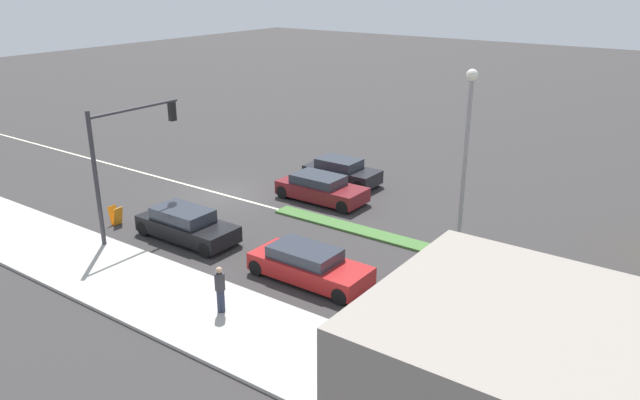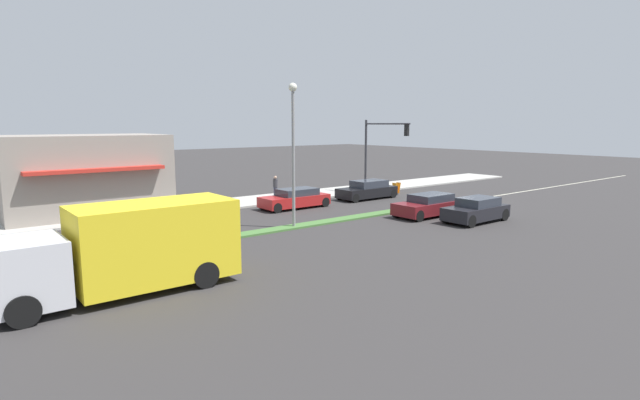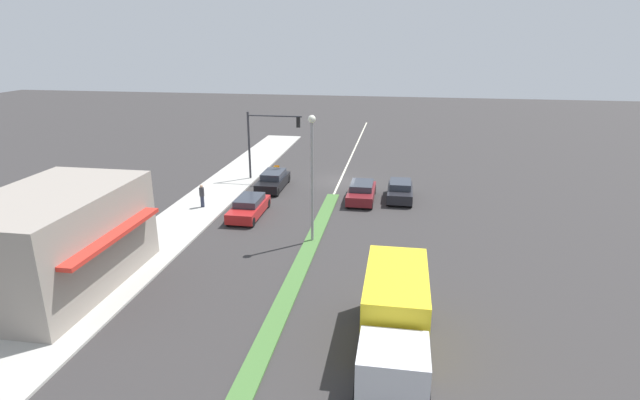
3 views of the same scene
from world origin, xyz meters
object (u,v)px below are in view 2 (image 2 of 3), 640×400
hatchback_red (295,199)px  suv_black (367,190)px  delivery_truck (128,249)px  sedan_dark (476,210)px  traffic_signal_main (379,144)px  street_lamp (293,136)px  warning_aframe_sign (396,188)px  sedan_maroon (429,205)px  pedestrian (275,187)px

hatchback_red → suv_black: bearing=-90.0°
delivery_truck → sedan_dark: delivery_truck is taller
traffic_signal_main → hatchback_red: size_ratio=1.22×
traffic_signal_main → suv_black: size_ratio=1.22×
suv_black → street_lamp: bearing=116.3°
warning_aframe_sign → sedan_dark: size_ratio=0.21×
warning_aframe_sign → sedan_maroon: 9.76m
delivery_truck → sedan_dark: 19.03m
sedan_dark → sedan_maroon: bearing=13.2°
pedestrian → hatchback_red: bearing=166.2°
suv_black → sedan_dark: sedan_dark is taller
traffic_signal_main → sedan_maroon: bearing=153.8°
street_lamp → sedan_dark: 11.02m
warning_aframe_sign → traffic_signal_main: bearing=75.5°
traffic_signal_main → sedan_dark: (-11.12, 3.45, -3.24)m
warning_aframe_sign → street_lamp: bearing=112.2°
street_lamp → suv_black: bearing=-63.7°
traffic_signal_main → warning_aframe_sign: traffic_signal_main is taller
pedestrian → warning_aframe_sign: bearing=-107.5°
hatchback_red → delivery_truck: bearing=126.0°
suv_black → hatchback_red: bearing=90.0°
pedestrian → hatchback_red: size_ratio=0.35×
traffic_signal_main → sedan_dark: 12.09m
traffic_signal_main → pedestrian: 8.71m
pedestrian → warning_aframe_sign: 9.88m
traffic_signal_main → warning_aframe_sign: (-0.42, -1.61, -3.47)m
traffic_signal_main → hatchback_red: bearing=97.4°
sedan_dark → traffic_signal_main: bearing=-17.2°
warning_aframe_sign → delivery_truck: 26.37m
delivery_truck → hatchback_red: 17.03m
warning_aframe_sign → hatchback_red: size_ratio=0.18×
pedestrian → suv_black: pedestrian is taller
warning_aframe_sign → sedan_dark: sedan_dark is taller
sedan_maroon → pedestrian: bearing=18.8°
suv_black → traffic_signal_main: bearing=-63.2°
delivery_truck → hatchback_red: delivery_truck is taller
suv_black → hatchback_red: size_ratio=1.00×
street_lamp → delivery_truck: street_lamp is taller
warning_aframe_sign → sedan_maroon: bearing=144.1°
suv_black → pedestrian: bearing=56.6°
delivery_truck → sedan_dark: (0.00, -19.02, -0.81)m
street_lamp → hatchback_red: bearing=-36.2°
warning_aframe_sign → sedan_dark: bearing=154.7°
street_lamp → sedan_dark: size_ratio=1.82×
traffic_signal_main → sedan_maroon: traffic_signal_main is taller
delivery_truck → sedan_maroon: 18.59m
warning_aframe_sign → sedan_dark: 11.84m
delivery_truck → hatchback_red: (10.00, -13.76, -0.85)m
delivery_truck → sedan_dark: size_ratio=1.85×
sedan_maroon → hatchback_red: sedan_maroon is taller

